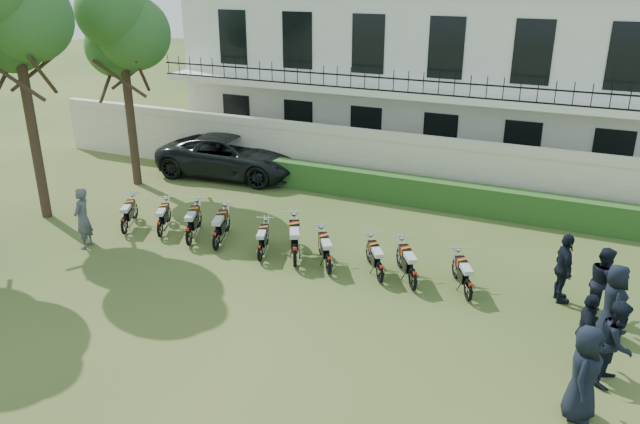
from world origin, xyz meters
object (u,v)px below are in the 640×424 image
Objects in this scene: motorcycle_2 at (189,231)px; motorcycle_5 at (295,250)px; officer_0 at (584,373)px; inspector at (83,218)px; officer_3 at (613,302)px; officer_4 at (604,282)px; motorcycle_6 at (328,259)px; motorcycle_3 at (216,235)px; officer_1 at (616,343)px; motorcycle_9 at (469,285)px; officer_5 at (564,268)px; officer_2 at (586,332)px; tree_west_mid at (13,8)px; motorcycle_8 at (413,274)px; suv at (232,156)px; motorcycle_0 at (124,221)px; motorcycle_1 at (160,224)px; motorcycle_7 at (380,268)px; tree_west_near at (121,26)px; motorcycle_4 at (260,248)px.

motorcycle_5 is (3.52, 0.03, 0.04)m from motorcycle_2.
officer_0 is (7.55, -3.35, 0.41)m from motorcycle_5.
motorcycle_5 is at bearing 85.90° from inspector.
officer_4 is (-0.22, 0.99, -0.02)m from officer_3.
motorcycle_3 is at bearing 145.64° from motorcycle_6.
motorcycle_2 is 11.77m from officer_1.
motorcycle_9 is 0.89× the size of officer_5.
motorcycle_5 is 1.14× the size of officer_2.
officer_4 is at bearing 2.67° from tree_west_mid.
motorcycle_3 is 1.10× the size of officer_2.
officer_5 is at bearing 36.76° from officer_1.
motorcycle_8 is at bearing -31.40° from motorcycle_6.
motorcycle_2 is 0.99× the size of motorcycle_3.
suv is 7.74m from inspector.
tree_west_mid is 7.09m from motorcycle_0.
motorcycle_0 is 0.93× the size of officer_5.
motorcycle_0 is 0.96× the size of officer_4.
motorcycle_9 is 0.87× the size of inspector.
motorcycle_5 is 7.83m from officer_4.
motorcycle_0 is at bearing 167.77° from motorcycle_1.
officer_3 is (5.55, -0.32, 0.44)m from motorcycle_7.
motorcycle_9 is 0.94× the size of officer_2.
motorcycle_3 is 3.96m from inspector.
tree_west_near is 4.53× the size of officer_4.
motorcycle_6 is at bearing 86.63° from officer_4.
motorcycle_0 is 6.89m from motorcycle_6.
motorcycle_5 is 1.08× the size of officer_5.
motorcycle_2 is at bearing 75.02° from officer_2.
tree_west_near is at bearing 127.60° from motorcycle_7.
tree_west_mid reaches higher than officer_5.
motorcycle_4 is at bearing 85.45° from officer_4.
suv is (-4.94, 6.46, 0.38)m from motorcycle_4.
motorcycle_9 is (8.30, 0.13, -0.05)m from motorcycle_2.
motorcycle_6 is 0.89× the size of officer_3.
motorcycle_2 is at bearing 80.50° from officer_0.
motorcycle_2 reaches higher than motorcycle_8.
officer_1 is (17.36, -1.95, -5.76)m from tree_west_mid.
suv is 16.68m from officer_0.
motorcycle_2 is 4.55m from motorcycle_6.
inspector is (-6.29, -1.36, 0.39)m from motorcycle_5.
motorcycle_2 is 1.14× the size of motorcycle_4.
tree_west_near is 8.53m from motorcycle_2.
motorcycle_4 is at bearing -24.72° from motorcycle_0.
motorcycle_4 is at bearing -24.41° from motorcycle_2.
tree_west_mid reaches higher than motorcycle_9.
tree_west_mid is 4.66× the size of officer_0.
officer_2 is (16.80, -1.70, -5.81)m from tree_west_mid.
motorcycle_0 is at bearing 148.47° from motorcycle_7.
officer_0 is 4.14m from officer_4.
motorcycle_1 is at bearing 95.70° from officer_1.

